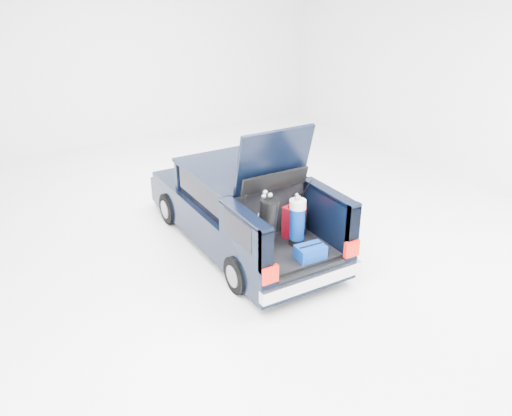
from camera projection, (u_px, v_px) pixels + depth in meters
ground at (242, 243)px, 9.97m from camera, size 14.00×14.00×0.00m
car at (239, 208)px, 9.77m from camera, size 1.87×4.65×2.47m
red_suitcase at (294, 221)px, 8.83m from camera, size 0.38×0.28×0.57m
black_golf_bag at (267, 226)px, 8.27m from camera, size 0.41×0.47×1.03m
blue_golf_bag at (297, 222)px, 8.54m from camera, size 0.27×0.27×0.87m
blue_duffel at (310, 252)px, 8.26m from camera, size 0.46×0.32×0.23m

